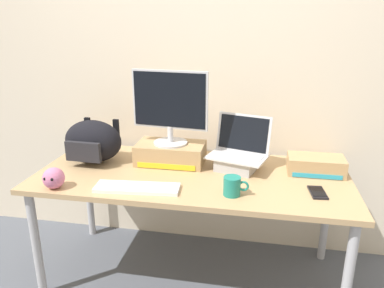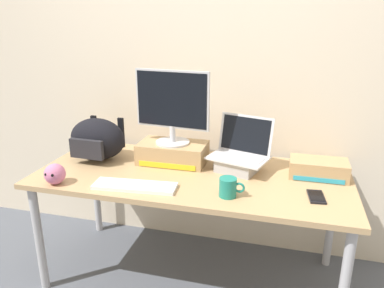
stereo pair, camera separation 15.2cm
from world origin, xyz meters
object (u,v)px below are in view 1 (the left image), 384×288
cell_phone (318,192)px  plush_toy (54,178)px  coffee_mug (232,186)px  external_keyboard (137,188)px  toner_box_yellow (171,153)px  open_laptop (238,158)px  messenger_backpack (93,141)px  toner_box_cyan (316,165)px  desktop_monitor (170,106)px

cell_phone → plush_toy: 1.39m
coffee_mug → external_keyboard: bearing=-176.7°
external_keyboard → plush_toy: size_ratio=3.97×
toner_box_yellow → open_laptop: (0.42, -0.02, 0.00)m
open_laptop → external_keyboard: size_ratio=0.85×
external_keyboard → cell_phone: (0.93, 0.13, -0.01)m
messenger_backpack → plush_toy: size_ratio=3.29×
plush_toy → open_laptop: bearing=25.8°
messenger_backpack → open_laptop: bearing=5.3°
coffee_mug → toner_box_cyan: toner_box_cyan is taller
toner_box_yellow → desktop_monitor: 0.30m
cell_phone → plush_toy: bearing=-178.4°
external_keyboard → plush_toy: (-0.44, -0.06, 0.05)m
toner_box_cyan → desktop_monitor: bearing=179.8°
messenger_backpack → cell_phone: size_ratio=2.42×
toner_box_yellow → external_keyboard: (-0.08, -0.41, -0.05)m
external_keyboard → toner_box_cyan: (0.95, 0.41, 0.04)m
coffee_mug → messenger_backpack: bearing=160.2°
toner_box_yellow → open_laptop: 0.42m
desktop_monitor → open_laptop: size_ratio=1.21×
coffee_mug → toner_box_cyan: bearing=39.9°
desktop_monitor → cell_phone: size_ratio=3.02×
coffee_mug → toner_box_yellow: bearing=137.3°
coffee_mug → cell_phone: size_ratio=0.84×
messenger_backpack → desktop_monitor: bearing=9.8°
desktop_monitor → plush_toy: (-0.52, -0.47, -0.30)m
desktop_monitor → messenger_backpack: bearing=-166.4°
messenger_backpack → external_keyboard: bearing=-38.5°
open_laptop → messenger_backpack: (-0.90, -0.04, 0.06)m
cell_phone → desktop_monitor: bearing=155.2°
cell_phone → toner_box_cyan: size_ratio=0.49×
open_laptop → toner_box_cyan: (0.45, 0.02, -0.02)m
external_keyboard → cell_phone: size_ratio=2.93×
open_laptop → cell_phone: size_ratio=2.49×
desktop_monitor → open_laptop: (0.42, -0.02, -0.29)m
messenger_backpack → toner_box_cyan: size_ratio=1.18×
cell_phone → external_keyboard: bearing=-178.5°
plush_toy → messenger_backpack: bearing=84.8°
open_laptop → plush_toy: size_ratio=3.38×
coffee_mug → cell_phone: bearing=12.9°
open_laptop → coffee_mug: size_ratio=2.96×
desktop_monitor → plush_toy: bearing=-131.0°
toner_box_yellow → plush_toy: size_ratio=3.63×
desktop_monitor → plush_toy: size_ratio=4.09×
messenger_backpack → coffee_mug: 0.96m
open_laptop → messenger_backpack: bearing=-161.0°
open_laptop → toner_box_cyan: 0.45m
toner_box_yellow → cell_phone: toner_box_yellow is taller
plush_toy → toner_box_cyan: plush_toy is taller
coffee_mug → plush_toy: (-0.94, -0.09, 0.01)m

